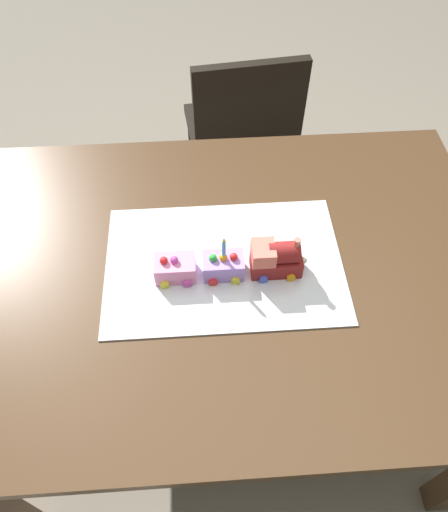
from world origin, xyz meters
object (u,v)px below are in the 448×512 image
Objects in this scene: dining_table at (229,291)px; cake_locomotive at (276,258)px; birthday_candle at (224,247)px; cake_car_flatbed_bubblegum at (175,268)px; cake_car_hopper_lavender at (223,265)px; chair at (241,136)px.

dining_table is 10.00× the size of cake_locomotive.
dining_table is 0.22m from birthday_candle.
cake_car_flatbed_bubblegum is 0.14m from birthday_candle.
cake_car_flatbed_bubblegum is (0.12, 0.00, -0.00)m from cake_car_hopper_lavender.
cake_locomotive is (-0.11, 0.02, 0.16)m from dining_table.
dining_table is 0.19m from cake_locomotive.
birthday_candle reaches higher than chair.
chair is at bearing -89.93° from cake_locomotive.
dining_table is 14.00× the size of cake_car_flatbed_bubblegum.
dining_table is at bearing -173.25° from cake_car_flatbed_bubblegum.
birthday_candle is at bearing -180.00° from cake_car_flatbed_bubblegum.
dining_table is 0.14m from cake_car_hopper_lavender.
cake_car_hopper_lavender is at bearing 0.00° from birthday_candle.
cake_locomotive is 0.14m from birthday_candle.
cake_locomotive reaches higher than cake_car_flatbed_bubblegum.
dining_table is 0.86m from chair.
cake_car_hopper_lavender is 1.00× the size of cake_car_flatbed_bubblegum.
birthday_candle is at bearing 75.13° from chair.
cake_car_flatbed_bubblegum is (0.25, 0.00, -0.02)m from cake_locomotive.
birthday_candle is at bearing -0.00° from cake_locomotive.
cake_car_hopper_lavender is at bearing 75.05° from chair.
birthday_candle is (0.13, 0.85, 0.37)m from chair.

